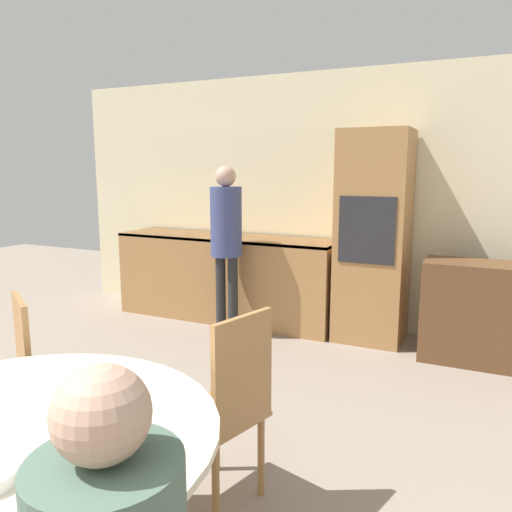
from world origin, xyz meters
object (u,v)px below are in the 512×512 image
(sideboard, at_px, (497,315))
(chair_far_right, at_px, (230,402))
(dining_table, at_px, (9,492))
(cup, at_px, (97,439))
(person_standing, at_px, (226,231))
(bowl_near, at_px, (73,414))
(chair_far_left, at_px, (7,383))
(oven_unit, at_px, (373,237))

(sideboard, bearing_deg, chair_far_right, -114.93)
(dining_table, distance_m, cup, 0.45)
(person_standing, bearing_deg, bowl_near, -71.17)
(cup, bearing_deg, chair_far_right, 90.15)
(chair_far_right, xyz_separation_m, bowl_near, (-0.21, -0.76, 0.25))
(chair_far_right, distance_m, person_standing, 2.60)
(sideboard, relative_size, person_standing, 0.72)
(sideboard, bearing_deg, dining_table, -113.99)
(dining_table, distance_m, chair_far_right, 0.99)
(dining_table, relative_size, chair_far_left, 1.47)
(sideboard, distance_m, bowl_near, 3.58)
(person_standing, bearing_deg, oven_unit, 20.88)
(cup, distance_m, bowl_near, 0.24)
(person_standing, bearing_deg, chair_far_right, -61.14)
(oven_unit, relative_size, sideboard, 1.66)
(chair_far_left, bearing_deg, person_standing, 124.81)
(oven_unit, distance_m, chair_far_left, 3.31)
(dining_table, xyz_separation_m, chair_far_left, (-0.78, 0.61, -0.01))
(oven_unit, bearing_deg, dining_table, -96.75)
(dining_table, xyz_separation_m, person_standing, (-0.87, 3.16, 0.49))
(sideboard, xyz_separation_m, person_standing, (-2.41, -0.28, 0.61))
(sideboard, xyz_separation_m, dining_table, (-1.53, -3.44, 0.12))
(sideboard, bearing_deg, cup, -109.02)
(dining_table, height_order, cup, cup)
(oven_unit, height_order, bowl_near, oven_unit)
(dining_table, height_order, person_standing, person_standing)
(sideboard, height_order, dining_table, sideboard)
(bowl_near, bearing_deg, sideboard, 67.14)
(chair_far_left, bearing_deg, bowl_near, 6.61)
(sideboard, distance_m, cup, 3.61)
(dining_table, distance_m, person_standing, 3.31)
(chair_far_left, bearing_deg, oven_unit, 100.96)
(person_standing, height_order, cup, person_standing)
(chair_far_right, relative_size, bowl_near, 7.59)
(oven_unit, height_order, cup, oven_unit)
(oven_unit, relative_size, cup, 24.12)
(oven_unit, bearing_deg, person_standing, -159.12)
(oven_unit, height_order, chair_far_left, oven_unit)
(chair_far_right, relative_size, cup, 11.95)
(chair_far_left, bearing_deg, sideboard, 83.42)
(chair_far_right, distance_m, bowl_near, 0.83)
(dining_table, xyz_separation_m, bowl_near, (0.15, 0.16, 0.24))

